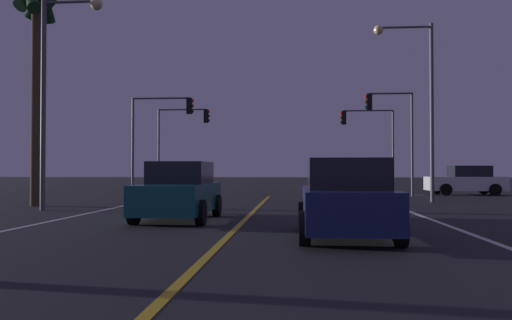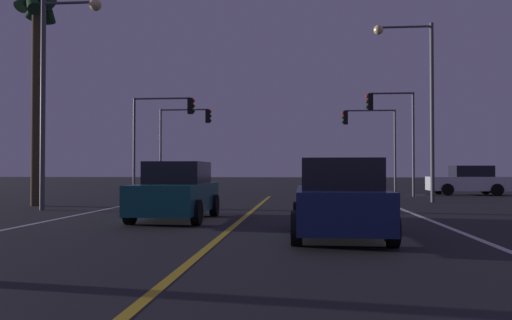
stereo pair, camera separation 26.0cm
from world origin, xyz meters
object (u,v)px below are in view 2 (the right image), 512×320
Objects in this scene: car_oncoming at (176,192)px; street_lamp_right_far at (418,88)px; traffic_light_far_right at (369,131)px; traffic_light_near_right at (391,120)px; car_crossing_side at (468,181)px; car_lead_same_lane at (339,199)px; traffic_light_near_left at (163,122)px; traffic_light_far_left at (185,130)px; street_lamp_left_mid at (57,75)px; palm_tree_left_mid at (37,17)px.

street_lamp_right_far is at bearing 135.08° from car_oncoming.
traffic_light_near_right is at bearing 95.01° from traffic_light_far_right.
car_crossing_side is (13.23, 15.83, 0.00)m from car_oncoming.
car_lead_same_lane is 19.69m from traffic_light_near_left.
traffic_light_far_left reaches higher than traffic_light_far_right.
traffic_light_near_right is 1.02× the size of traffic_light_near_left.
car_crossing_side is at bearing 34.72° from street_lamp_left_mid.
traffic_light_near_right is at bearing 23.22° from car_crossing_side.
palm_tree_left_mid is (-15.63, -8.72, 3.50)m from traffic_light_near_right.
car_crossing_side is at bearing -156.78° from traffic_light_near_right.
traffic_light_far_left is 0.57× the size of palm_tree_left_mid.
traffic_light_far_left is at bearing -23.26° from traffic_light_near_right.
street_lamp_left_mid is at bearing 55.71° from car_lead_same_lane.
traffic_light_far_left is at bearing -0.00° from traffic_light_far_right.
car_crossing_side is at bearing 6.57° from traffic_light_near_left.
street_lamp_right_far reaches higher than traffic_light_far_right.
car_crossing_side is 9.25m from street_lamp_right_far.
street_lamp_right_far is at bearing 57.90° from car_crossing_side.
street_lamp_left_mid is (-5.20, 3.06, 4.09)m from car_oncoming.
traffic_light_near_left is 0.69× the size of street_lamp_right_far.
car_lead_same_lane is 15.96m from palm_tree_left_mid.
car_crossing_side is 0.56× the size of street_lamp_left_mid.
traffic_light_far_left is at bearing -38.33° from street_lamp_right_far.
street_lamp_right_far is (4.44, 12.44, 4.35)m from car_lead_same_lane.
traffic_light_near_left is at bearing 26.65° from car_lead_same_lane.
traffic_light_far_right reaches higher than car_lead_same_lane.
street_lamp_right_far is (0.36, -4.90, 0.98)m from traffic_light_near_right.
traffic_light_far_left is (-17.49, 3.49, 3.35)m from car_crossing_side.
car_lead_same_lane is at bearing -69.12° from traffic_light_far_left.
traffic_light_near_right reaches higher than traffic_light_far_left.
street_lamp_left_mid is at bearing 22.57° from street_lamp_right_far.
car_oncoming is 7.29m from street_lamp_left_mid.
car_lead_same_lane is 21.25m from car_crossing_side.
traffic_light_far_right is (-0.48, 5.50, -0.16)m from traffic_light_near_right.
traffic_light_near_left is 0.57× the size of palm_tree_left_mid.
car_oncoming is 11.12m from palm_tree_left_mid.
car_lead_same_lane is at bearing -63.35° from traffic_light_near_left.
car_lead_same_lane is 0.53× the size of street_lamp_right_far.
car_crossing_side is at bearing -11.28° from traffic_light_far_left.
palm_tree_left_mid reaches higher than car_lead_same_lane.
traffic_light_near_left reaches higher than traffic_light_far_right.
traffic_light_far_right is at bearing 157.36° from car_oncoming.
car_lead_same_lane is 0.56× the size of street_lamp_left_mid.
car_crossing_side is at bearing -24.40° from car_lead_same_lane.
palm_tree_left_mid reaches higher than car_oncoming.
car_oncoming is at bearing -35.72° from palm_tree_left_mid.
traffic_light_far_right is (3.60, 22.84, 3.22)m from car_lead_same_lane.
traffic_light_far_right is at bearing -0.00° from traffic_light_far_left.
traffic_light_near_right is 18.24m from palm_tree_left_mid.
street_lamp_left_mid reaches higher than traffic_light_near_left.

